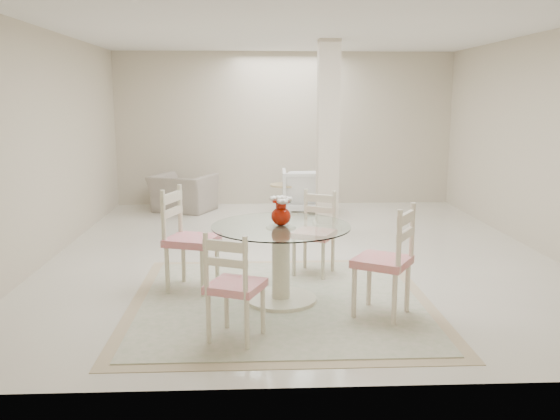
{
  "coord_description": "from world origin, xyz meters",
  "views": [
    {
      "loc": [
        -0.57,
        -7.14,
        1.9
      ],
      "look_at": [
        -0.32,
        -1.61,
        0.85
      ],
      "focal_mm": 38.0,
      "sensor_mm": 36.0,
      "label": 1
    }
  ],
  "objects_px": {
    "column": "(328,137)",
    "dining_chair_south": "(232,279)",
    "dining_chair_north": "(316,226)",
    "dining_chair_west": "(185,231)",
    "red_vase": "(281,211)",
    "armchair_white": "(306,191)",
    "side_table": "(285,200)",
    "recliner_taupe": "(183,193)",
    "dining_chair_east": "(390,253)",
    "dining_table": "(281,264)"
  },
  "relations": [
    {
      "from": "dining_chair_west",
      "to": "dining_chair_south",
      "type": "bearing_deg",
      "value": -140.68
    },
    {
      "from": "red_vase",
      "to": "dining_chair_east",
      "type": "xyz_separation_m",
      "value": [
        0.92,
        -0.43,
        -0.3
      ]
    },
    {
      "from": "side_table",
      "to": "column",
      "type": "bearing_deg",
      "value": -64.89
    },
    {
      "from": "dining_chair_west",
      "to": "dining_chair_south",
      "type": "xyz_separation_m",
      "value": [
        0.51,
        -1.34,
        -0.08
      ]
    },
    {
      "from": "dining_chair_south",
      "to": "column",
      "type": "bearing_deg",
      "value": -84.13
    },
    {
      "from": "dining_chair_north",
      "to": "dining_table",
      "type": "bearing_deg",
      "value": -88.97
    },
    {
      "from": "dining_chair_north",
      "to": "side_table",
      "type": "bearing_deg",
      "value": 118.5
    },
    {
      "from": "recliner_taupe",
      "to": "red_vase",
      "type": "bearing_deg",
      "value": 129.84
    },
    {
      "from": "red_vase",
      "to": "dining_chair_west",
      "type": "bearing_deg",
      "value": 155.78
    },
    {
      "from": "dining_chair_west",
      "to": "red_vase",
      "type": "bearing_deg",
      "value": -95.76
    },
    {
      "from": "recliner_taupe",
      "to": "side_table",
      "type": "bearing_deg",
      "value": -168.97
    },
    {
      "from": "dining_table",
      "to": "dining_chair_west",
      "type": "distance_m",
      "value": 1.05
    },
    {
      "from": "dining_chair_south",
      "to": "recliner_taupe",
      "type": "height_order",
      "value": "dining_chair_south"
    },
    {
      "from": "red_vase",
      "to": "dining_chair_east",
      "type": "relative_size",
      "value": 0.25
    },
    {
      "from": "armchair_white",
      "to": "side_table",
      "type": "height_order",
      "value": "armchair_white"
    },
    {
      "from": "red_vase",
      "to": "recliner_taupe",
      "type": "xyz_separation_m",
      "value": [
        -1.44,
        4.64,
        -0.57
      ]
    },
    {
      "from": "red_vase",
      "to": "armchair_white",
      "type": "height_order",
      "value": "red_vase"
    },
    {
      "from": "dining_table",
      "to": "dining_chair_south",
      "type": "xyz_separation_m",
      "value": [
        -0.42,
        -0.92,
        0.15
      ]
    },
    {
      "from": "dining_chair_south",
      "to": "armchair_white",
      "type": "distance_m",
      "value": 5.46
    },
    {
      "from": "armchair_white",
      "to": "dining_chair_east",
      "type": "bearing_deg",
      "value": 95.81
    },
    {
      "from": "dining_chair_east",
      "to": "side_table",
      "type": "distance_m",
      "value": 4.79
    },
    {
      "from": "red_vase",
      "to": "recliner_taupe",
      "type": "bearing_deg",
      "value": 107.25
    },
    {
      "from": "dining_chair_north",
      "to": "dining_chair_south",
      "type": "height_order",
      "value": "dining_chair_north"
    },
    {
      "from": "recliner_taupe",
      "to": "side_table",
      "type": "xyz_separation_m",
      "value": [
        1.71,
        -0.35,
        -0.08
      ]
    },
    {
      "from": "recliner_taupe",
      "to": "dining_table",
      "type": "bearing_deg",
      "value": 129.83
    },
    {
      "from": "dining_chair_east",
      "to": "armchair_white",
      "type": "bearing_deg",
      "value": -144.76
    },
    {
      "from": "red_vase",
      "to": "column",
      "type": "bearing_deg",
      "value": 75.29
    },
    {
      "from": "recliner_taupe",
      "to": "dining_chair_south",
      "type": "bearing_deg",
      "value": 122.97
    },
    {
      "from": "dining_chair_west",
      "to": "armchair_white",
      "type": "bearing_deg",
      "value": -2.86
    },
    {
      "from": "column",
      "to": "dining_chair_south",
      "type": "relative_size",
      "value": 2.72
    },
    {
      "from": "dining_chair_east",
      "to": "side_table",
      "type": "xyz_separation_m",
      "value": [
        -0.66,
        4.73,
        -0.35
      ]
    },
    {
      "from": "red_vase",
      "to": "side_table",
      "type": "height_order",
      "value": "red_vase"
    },
    {
      "from": "column",
      "to": "dining_chair_south",
      "type": "height_order",
      "value": "column"
    },
    {
      "from": "dining_chair_north",
      "to": "armchair_white",
      "type": "bearing_deg",
      "value": 112.42
    },
    {
      "from": "dining_table",
      "to": "dining_chair_south",
      "type": "height_order",
      "value": "dining_chair_south"
    },
    {
      "from": "column",
      "to": "red_vase",
      "type": "distance_m",
      "value": 3.25
    },
    {
      "from": "column",
      "to": "dining_table",
      "type": "xyz_separation_m",
      "value": [
        -0.82,
        -3.11,
        -0.97
      ]
    },
    {
      "from": "armchair_white",
      "to": "recliner_taupe",
      "type": "bearing_deg",
      "value": -3.6
    },
    {
      "from": "dining_table",
      "to": "dining_chair_west",
      "type": "bearing_deg",
      "value": 155.77
    },
    {
      "from": "dining_chair_south",
      "to": "armchair_white",
      "type": "xyz_separation_m",
      "value": [
        1.05,
        5.35,
        -0.15
      ]
    },
    {
      "from": "side_table",
      "to": "recliner_taupe",
      "type": "bearing_deg",
      "value": 168.44
    },
    {
      "from": "dining_table",
      "to": "column",
      "type": "bearing_deg",
      "value": 75.27
    },
    {
      "from": "dining_chair_west",
      "to": "armchair_white",
      "type": "relative_size",
      "value": 1.41
    },
    {
      "from": "armchair_white",
      "to": "dining_table",
      "type": "bearing_deg",
      "value": 84.25
    },
    {
      "from": "column",
      "to": "dining_chair_west",
      "type": "xyz_separation_m",
      "value": [
        -1.75,
        -2.69,
        -0.75
      ]
    },
    {
      "from": "dining_chair_north",
      "to": "dining_chair_west",
      "type": "bearing_deg",
      "value": -133.95
    },
    {
      "from": "dining_chair_south",
      "to": "side_table",
      "type": "bearing_deg",
      "value": -74.55
    },
    {
      "from": "column",
      "to": "dining_chair_south",
      "type": "distance_m",
      "value": 4.3
    },
    {
      "from": "column",
      "to": "recliner_taupe",
      "type": "bearing_deg",
      "value": 145.9
    },
    {
      "from": "dining_chair_north",
      "to": "recliner_taupe",
      "type": "xyz_separation_m",
      "value": [
        -1.87,
        3.72,
        -0.22
      ]
    }
  ]
}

